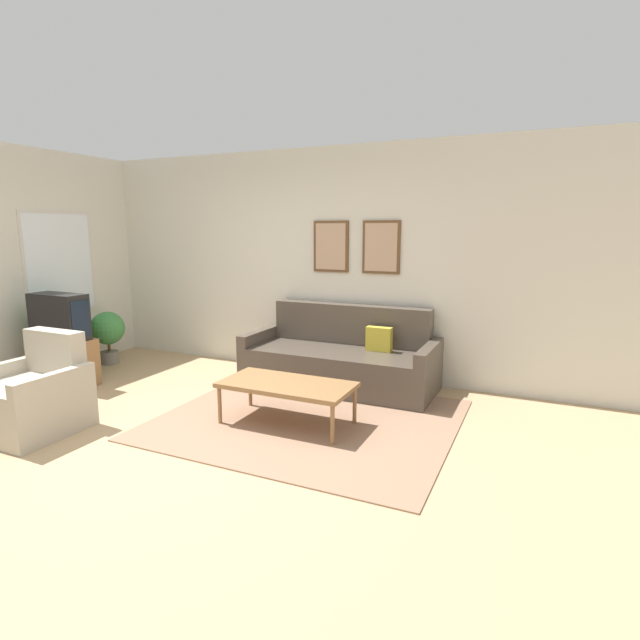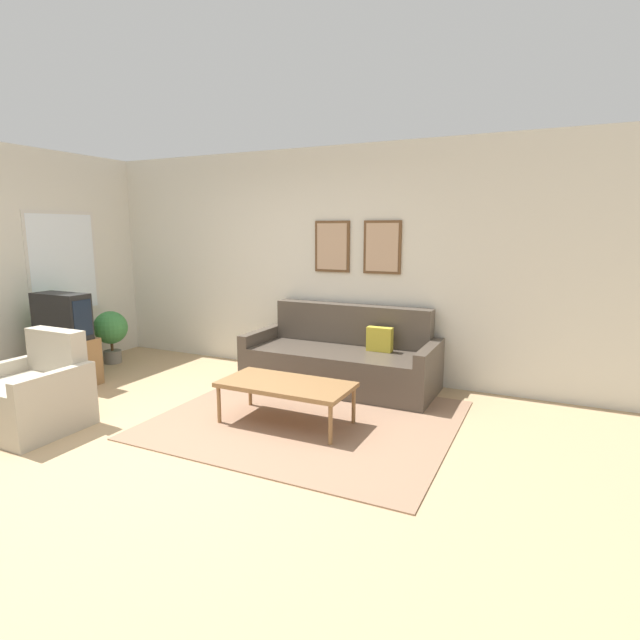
% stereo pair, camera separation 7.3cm
% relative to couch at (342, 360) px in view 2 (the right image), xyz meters
% --- Properties ---
extents(ground_plane, '(16.00, 16.00, 0.00)m').
position_rel_couch_xyz_m(ground_plane, '(-0.69, -2.01, -0.30)').
color(ground_plane, tan).
extents(area_rug, '(2.64, 2.27, 0.01)m').
position_rel_couch_xyz_m(area_rug, '(0.11, -1.09, -0.30)').
color(area_rug, '#937056').
rests_on(area_rug, ground_plane).
extents(wall_back, '(8.00, 0.09, 2.70)m').
position_rel_couch_xyz_m(wall_back, '(-0.68, 0.46, 1.05)').
color(wall_back, beige).
rests_on(wall_back, ground_plane).
extents(wall_left_window, '(0.08, 8.00, 2.70)m').
position_rel_couch_xyz_m(wall_left_window, '(-3.57, -1.39, 1.05)').
color(wall_left_window, beige).
rests_on(wall_left_window, ground_plane).
extents(couch, '(2.13, 0.90, 0.89)m').
position_rel_couch_xyz_m(couch, '(0.00, 0.00, 0.00)').
color(couch, '#4C4238').
rests_on(couch, ground_plane).
extents(coffee_table, '(1.19, 0.59, 0.39)m').
position_rel_couch_xyz_m(coffee_table, '(-0.01, -1.27, 0.06)').
color(coffee_table, olive).
rests_on(coffee_table, ground_plane).
extents(tv_stand, '(0.71, 0.41, 0.54)m').
position_rel_couch_xyz_m(tv_stand, '(-2.87, -1.30, -0.03)').
color(tv_stand, olive).
rests_on(tv_stand, ground_plane).
extents(tv, '(0.67, 0.28, 0.52)m').
position_rel_couch_xyz_m(tv, '(-2.86, -1.30, 0.49)').
color(tv, black).
rests_on(tv, tv_stand).
extents(armchair, '(0.79, 0.76, 0.85)m').
position_rel_couch_xyz_m(armchair, '(-1.98, -2.32, -0.01)').
color(armchair, '#B2A893').
rests_on(armchair, ground_plane).
extents(potted_plant_tall, '(0.59, 0.59, 0.99)m').
position_rel_couch_xyz_m(potted_plant_tall, '(-3.22, -1.00, 0.35)').
color(potted_plant_tall, '#383D42').
rests_on(potted_plant_tall, ground_plane).
extents(potted_plant_by_window, '(0.43, 0.43, 0.69)m').
position_rel_couch_xyz_m(potted_plant_by_window, '(-3.14, -0.41, 0.14)').
color(potted_plant_by_window, slate).
rests_on(potted_plant_by_window, ground_plane).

